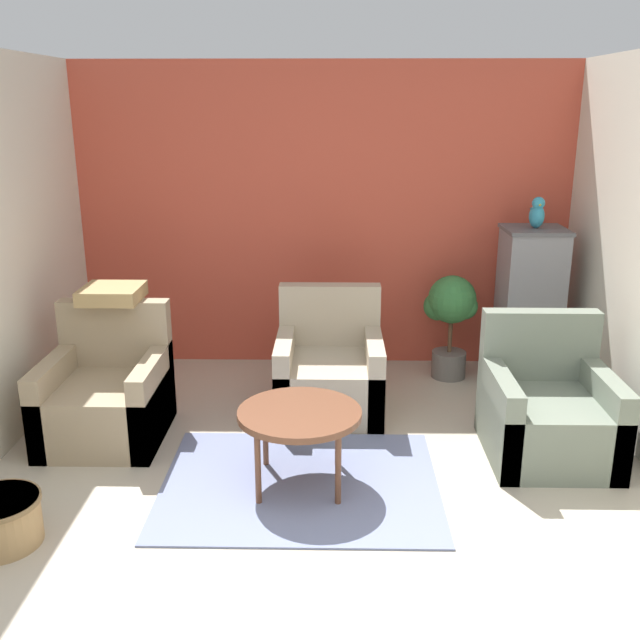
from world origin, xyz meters
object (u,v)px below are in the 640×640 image
(birdcage, at_px, (528,309))
(potted_plant, at_px, (451,313))
(parrot, at_px, (537,213))
(armchair_middle, at_px, (329,373))
(wicker_basket, at_px, (0,520))
(armchair_left, at_px, (107,397))
(coffee_table, at_px, (300,417))
(armchair_right, at_px, (547,413))

(birdcage, distance_m, potted_plant, 0.62)
(potted_plant, bearing_deg, birdcage, -7.51)
(parrot, height_order, potted_plant, parrot)
(armchair_middle, distance_m, wicker_basket, 2.46)
(armchair_left, relative_size, armchair_middle, 1.00)
(coffee_table, bearing_deg, armchair_left, 154.56)
(birdcage, bearing_deg, armchair_left, -161.01)
(coffee_table, bearing_deg, armchair_middle, 81.47)
(birdcage, bearing_deg, armchair_middle, -159.69)
(wicker_basket, bearing_deg, parrot, 35.44)
(coffee_table, relative_size, armchair_middle, 0.83)
(wicker_basket, bearing_deg, armchair_right, 18.95)
(armchair_right, bearing_deg, armchair_middle, 154.24)
(coffee_table, distance_m, birdcage, 2.49)
(armchair_left, distance_m, wicker_basket, 1.30)
(potted_plant, distance_m, wicker_basket, 3.67)
(parrot, bearing_deg, coffee_table, -135.84)
(birdcage, xyz_separation_m, parrot, (0.00, 0.00, 0.78))
(parrot, relative_size, potted_plant, 0.29)
(armchair_right, distance_m, potted_plant, 1.46)
(armchair_right, xyz_separation_m, parrot, (0.18, 1.29, 1.11))
(potted_plant, xyz_separation_m, wicker_basket, (-2.71, -2.44, -0.42))
(parrot, bearing_deg, birdcage, -90.00)
(birdcage, bearing_deg, coffee_table, -135.87)
(armchair_right, xyz_separation_m, birdcage, (0.18, 1.28, 0.34))
(armchair_middle, height_order, wicker_basket, armchair_middle)
(potted_plant, bearing_deg, armchair_right, -72.58)
(potted_plant, bearing_deg, wicker_basket, -137.97)
(armchair_middle, bearing_deg, wicker_basket, -134.09)
(armchair_left, height_order, birdcage, birdcage)
(coffee_table, xyz_separation_m, parrot, (1.78, 1.73, 0.95))
(coffee_table, distance_m, armchair_right, 1.66)
(coffee_table, height_order, armchair_middle, armchair_middle)
(coffee_table, xyz_separation_m, armchair_middle, (0.17, 1.13, -0.16))
(wicker_basket, bearing_deg, armchair_middle, 45.91)
(parrot, height_order, wicker_basket, parrot)
(armchair_left, bearing_deg, armchair_middle, 17.59)
(coffee_table, relative_size, birdcage, 0.57)
(armchair_left, xyz_separation_m, parrot, (3.14, 1.08, 1.11))
(birdcage, distance_m, parrot, 0.78)
(armchair_left, xyz_separation_m, wicker_basket, (-0.18, -1.28, -0.14))
(wicker_basket, bearing_deg, potted_plant, 42.03)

